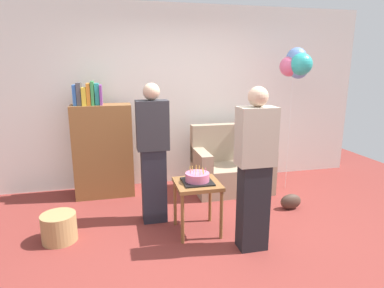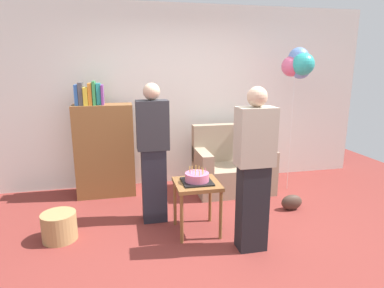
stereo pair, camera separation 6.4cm
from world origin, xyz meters
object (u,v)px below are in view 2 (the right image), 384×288
at_px(bookshelf, 104,148).
at_px(person_holding_cake, 254,170).
at_px(handbag, 292,202).
at_px(balloon_bunch, 299,64).
at_px(wicker_basket, 59,226).
at_px(birthday_cake, 197,178).
at_px(person_blowing_candles, 153,153).
at_px(side_table, 197,190).
at_px(couch, 232,167).

bearing_deg(bookshelf, person_holding_cake, -50.55).
xyz_separation_m(handbag, balloon_bunch, (0.37, 0.73, 1.73)).
bearing_deg(bookshelf, wicker_basket, -110.29).
height_order(person_holding_cake, wicker_basket, person_holding_cake).
bearing_deg(birthday_cake, wicker_basket, 174.53).
distance_m(person_blowing_candles, balloon_bunch, 2.44).
distance_m(side_table, wicker_basket, 1.51).
xyz_separation_m(couch, bookshelf, (-1.83, 0.20, 0.35)).
relative_size(bookshelf, balloon_bunch, 0.78).
bearing_deg(person_blowing_candles, wicker_basket, -164.00).
xyz_separation_m(side_table, birthday_cake, (0.00, 0.00, 0.14)).
bearing_deg(side_table, person_holding_cake, -44.62).
xyz_separation_m(couch, side_table, (-0.81, -1.15, 0.15)).
bearing_deg(person_holding_cake, side_table, -56.79).
bearing_deg(handbag, bookshelf, 155.83).
height_order(bookshelf, wicker_basket, bookshelf).
relative_size(bookshelf, wicker_basket, 4.48).
bearing_deg(birthday_cake, handbag, 12.48).
relative_size(person_blowing_candles, wicker_basket, 4.53).
bearing_deg(birthday_cake, balloon_bunch, 30.96).
bearing_deg(person_holding_cake, couch, -114.45).
bearing_deg(couch, wicker_basket, -156.07).
bearing_deg(bookshelf, couch, -6.17).
distance_m(person_blowing_candles, person_holding_cake, 1.22).
xyz_separation_m(side_table, person_blowing_candles, (-0.43, 0.39, 0.34)).
xyz_separation_m(bookshelf, birthday_cake, (1.02, -1.35, -0.06)).
bearing_deg(couch, side_table, -125.02).
relative_size(bookshelf, handbag, 5.76).
height_order(person_blowing_candles, wicker_basket, person_blowing_candles).
xyz_separation_m(bookshelf, person_holding_cake, (1.48, -1.80, 0.14)).
xyz_separation_m(person_holding_cake, wicker_basket, (-1.93, 0.59, -0.68)).
bearing_deg(balloon_bunch, wicker_basket, -164.49).
distance_m(person_blowing_candles, wicker_basket, 1.27).
xyz_separation_m(birthday_cake, person_holding_cake, (0.46, -0.45, 0.20)).
relative_size(couch, person_blowing_candles, 0.67).
bearing_deg(birthday_cake, side_table, -149.98).
relative_size(side_table, handbag, 2.08).
bearing_deg(side_table, person_blowing_candles, 137.94).
relative_size(birthday_cake, person_blowing_candles, 0.20).
bearing_deg(person_blowing_candles, bookshelf, 124.48).
bearing_deg(person_blowing_candles, handbag, -0.28).
height_order(birthday_cake, balloon_bunch, balloon_bunch).
relative_size(wicker_basket, handbag, 1.29).
xyz_separation_m(side_table, wicker_basket, (-1.47, 0.14, -0.34)).
bearing_deg(person_holding_cake, balloon_bunch, -142.37).
bearing_deg(birthday_cake, person_holding_cake, -44.62).
height_order(birthday_cake, wicker_basket, birthday_cake).
relative_size(person_blowing_candles, handbag, 5.82).
height_order(side_table, balloon_bunch, balloon_bunch).
height_order(couch, handbag, couch).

